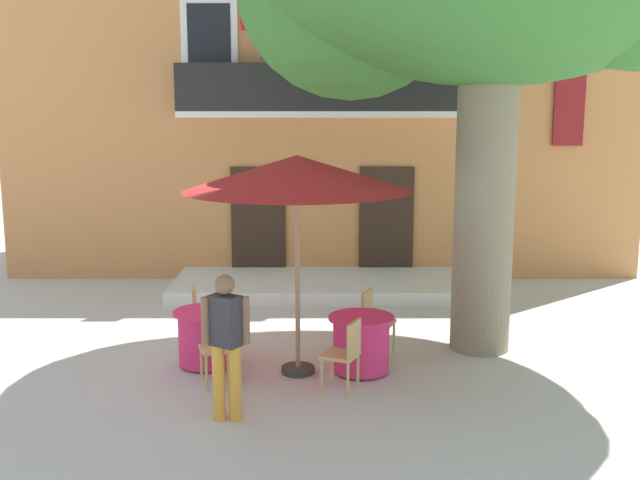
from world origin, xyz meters
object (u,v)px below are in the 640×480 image
at_px(cafe_table_middle, 359,343).
at_px(cafe_chair_middle_1, 372,318).
at_px(pedestrian_near_entrance, 224,339).
at_px(cafe_chair_near_tree_1, 200,313).
at_px(cafe_chair_middle_0, 344,351).
at_px(cafe_umbrella, 295,174).
at_px(cafe_chair_near_tree_0, 221,343).
at_px(cafe_table_near_tree, 204,337).

xyz_separation_m(cafe_table_middle, cafe_chair_middle_1, (0.22, 0.72, 0.14)).
xyz_separation_m(cafe_chair_middle_1, pedestrian_near_entrance, (-1.79, -2.23, 0.41)).
bearing_deg(cafe_chair_near_tree_1, cafe_chair_middle_0, -40.57).
distance_m(cafe_chair_near_tree_1, pedestrian_near_entrance, 2.64).
xyz_separation_m(cafe_chair_near_tree_1, cafe_umbrella, (1.41, -1.03, 2.08)).
distance_m(cafe_chair_near_tree_1, cafe_umbrella, 2.72).
xyz_separation_m(cafe_chair_middle_1, cafe_umbrella, (-1.05, -0.74, 2.08)).
height_order(cafe_chair_near_tree_0, cafe_table_middle, cafe_chair_near_tree_0).
xyz_separation_m(cafe_chair_near_tree_0, cafe_chair_near_tree_1, (-0.49, 1.42, 0.00)).
bearing_deg(cafe_chair_near_tree_1, cafe_umbrella, -35.96).
bearing_deg(cafe_chair_middle_1, cafe_umbrella, -144.73).
bearing_deg(cafe_chair_near_tree_1, cafe_chair_near_tree_0, -71.06).
height_order(cafe_table_middle, cafe_umbrella, cafe_umbrella).
relative_size(cafe_chair_near_tree_0, cafe_umbrella, 0.31).
bearing_deg(cafe_umbrella, cafe_table_middle, 1.25).
distance_m(cafe_chair_near_tree_0, cafe_chair_near_tree_1, 1.50).
bearing_deg(cafe_table_near_tree, cafe_chair_near_tree_1, 102.78).
bearing_deg(cafe_table_near_tree, cafe_chair_middle_1, 11.06).
bearing_deg(cafe_chair_near_tree_1, cafe_table_middle, -24.20).
height_order(cafe_chair_near_tree_0, cafe_chair_near_tree_1, same).
bearing_deg(cafe_chair_near_tree_0, cafe_table_middle, 13.11).
bearing_deg(cafe_chair_near_tree_0, cafe_umbrella, 22.86).
height_order(cafe_chair_near_tree_1, cafe_table_middle, cafe_chair_near_tree_1).
relative_size(cafe_chair_middle_0, cafe_chair_middle_1, 1.00).
relative_size(cafe_chair_near_tree_0, cafe_chair_middle_0, 1.00).
relative_size(cafe_table_near_tree, cafe_chair_near_tree_0, 0.95).
distance_m(cafe_chair_near_tree_1, cafe_chair_middle_1, 2.48).
relative_size(cafe_table_middle, pedestrian_near_entrance, 0.52).
xyz_separation_m(cafe_table_middle, pedestrian_near_entrance, (-1.57, -1.51, 0.54)).
distance_m(cafe_chair_near_tree_1, cafe_chair_middle_0, 2.66).
relative_size(cafe_chair_middle_1, pedestrian_near_entrance, 0.55).
bearing_deg(pedestrian_near_entrance, cafe_table_middle, 43.94).
height_order(cafe_table_middle, pedestrian_near_entrance, pedestrian_near_entrance).
bearing_deg(cafe_table_near_tree, cafe_chair_middle_0, -28.20).
height_order(cafe_chair_near_tree_1, cafe_umbrella, cafe_umbrella).
height_order(cafe_table_near_tree, cafe_chair_middle_0, cafe_chair_middle_0).
bearing_deg(pedestrian_near_entrance, cafe_chair_middle_1, 51.36).
bearing_deg(pedestrian_near_entrance, cafe_chair_near_tree_0, 99.65).
bearing_deg(cafe_chair_middle_1, cafe_chair_near_tree_1, 173.36).
bearing_deg(cafe_umbrella, pedestrian_near_entrance, -116.36).
bearing_deg(cafe_table_middle, cafe_table_near_tree, 172.50).
xyz_separation_m(cafe_umbrella, pedestrian_near_entrance, (-0.74, -1.49, -1.68)).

